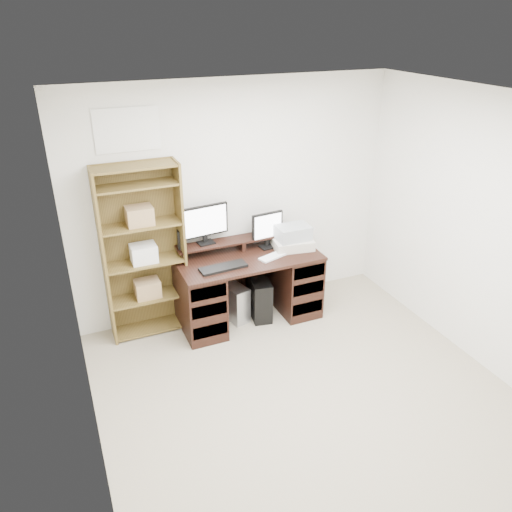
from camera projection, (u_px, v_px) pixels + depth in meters
room at (332, 286)px, 3.63m from camera, size 3.54×4.04×2.54m
desk at (248, 286)px, 5.37m from camera, size 1.50×0.70×0.75m
riser_shelf at (241, 241)px, 5.34m from camera, size 1.40×0.22×0.12m
monitor_wide at (204, 222)px, 5.13m from camera, size 0.52×0.15×0.41m
monitor_small at (267, 229)px, 5.33m from camera, size 0.36×0.15×0.39m
speaker at (181, 239)px, 5.06m from camera, size 0.09×0.09×0.20m
keyboard_black at (223, 267)px, 4.95m from camera, size 0.49×0.19×0.03m
keyboard_white at (275, 255)px, 5.21m from camera, size 0.40×0.24×0.02m
mouse at (304, 249)px, 5.33m from camera, size 0.10×0.08×0.03m
printer at (292, 243)px, 5.38m from camera, size 0.46×0.37×0.10m
basket at (293, 233)px, 5.32m from camera, size 0.35×0.25×0.15m
tower_silver at (233, 301)px, 5.45m from camera, size 0.28×0.44×0.41m
tower_black at (259, 297)px, 5.49m from camera, size 0.27×0.48×0.46m
bookshelf at (143, 251)px, 4.94m from camera, size 0.80×0.30×1.80m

